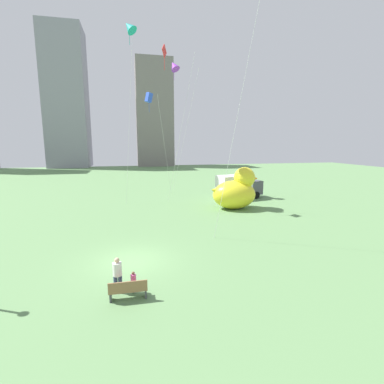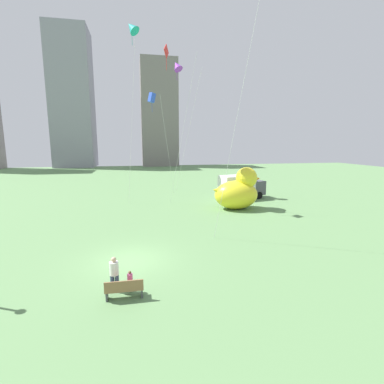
{
  "view_description": "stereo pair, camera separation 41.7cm",
  "coord_description": "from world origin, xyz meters",
  "px_view_note": "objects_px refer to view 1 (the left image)",
  "views": [
    {
      "loc": [
        0.09,
        -15.54,
        6.68
      ],
      "look_at": [
        4.4,
        3.57,
        3.26
      ],
      "focal_mm": 26.21,
      "sensor_mm": 36.0,
      "label": 1
    },
    {
      "loc": [
        0.5,
        -15.63,
        6.68
      ],
      "look_at": [
        4.4,
        3.57,
        3.26
      ],
      "focal_mm": 26.21,
      "sensor_mm": 36.0,
      "label": 2
    }
  ],
  "objects_px": {
    "park_bench": "(128,290)",
    "kite_teal": "(129,27)",
    "kite_purple": "(174,66)",
    "kite_blue": "(149,98)",
    "giant_inflatable_duck": "(236,191)",
    "person_child": "(133,281)",
    "kite_red": "(166,61)",
    "person_adult": "(117,273)",
    "box_truck": "(238,187)"
  },
  "relations": [
    {
      "from": "park_bench",
      "to": "kite_purple",
      "type": "relative_size",
      "value": 0.1
    },
    {
      "from": "person_adult",
      "to": "box_truck",
      "type": "bearing_deg",
      "value": 55.0
    },
    {
      "from": "kite_red",
      "to": "kite_teal",
      "type": "bearing_deg",
      "value": 138.3
    },
    {
      "from": "box_truck",
      "to": "kite_blue",
      "type": "xyz_separation_m",
      "value": [
        -10.22,
        3.82,
        10.6
      ]
    },
    {
      "from": "person_adult",
      "to": "giant_inflatable_duck",
      "type": "height_order",
      "value": "giant_inflatable_duck"
    },
    {
      "from": "person_adult",
      "to": "kite_teal",
      "type": "bearing_deg",
      "value": 86.28
    },
    {
      "from": "park_bench",
      "to": "person_adult",
      "type": "bearing_deg",
      "value": 120.54
    },
    {
      "from": "kite_teal",
      "to": "kite_purple",
      "type": "bearing_deg",
      "value": 42.54
    },
    {
      "from": "kite_blue",
      "to": "kite_teal",
      "type": "relative_size",
      "value": 0.67
    },
    {
      "from": "giant_inflatable_duck",
      "to": "kite_red",
      "type": "bearing_deg",
      "value": 167.02
    },
    {
      "from": "kite_blue",
      "to": "kite_purple",
      "type": "height_order",
      "value": "kite_purple"
    },
    {
      "from": "box_truck",
      "to": "kite_purple",
      "type": "relative_size",
      "value": 0.35
    },
    {
      "from": "park_bench",
      "to": "kite_red",
      "type": "bearing_deg",
      "value": 76.31
    },
    {
      "from": "kite_teal",
      "to": "person_child",
      "type": "bearing_deg",
      "value": -91.62
    },
    {
      "from": "park_bench",
      "to": "kite_teal",
      "type": "distance_m",
      "value": 26.48
    },
    {
      "from": "park_bench",
      "to": "kite_teal",
      "type": "height_order",
      "value": "kite_teal"
    },
    {
      "from": "giant_inflatable_duck",
      "to": "kite_purple",
      "type": "distance_m",
      "value": 17.67
    },
    {
      "from": "giant_inflatable_duck",
      "to": "kite_teal",
      "type": "bearing_deg",
      "value": 155.94
    },
    {
      "from": "park_bench",
      "to": "kite_red",
      "type": "distance_m",
      "value": 22.14
    },
    {
      "from": "giant_inflatable_duck",
      "to": "box_truck",
      "type": "relative_size",
      "value": 0.89
    },
    {
      "from": "giant_inflatable_duck",
      "to": "kite_red",
      "type": "xyz_separation_m",
      "value": [
        -6.8,
        1.57,
        12.54
      ]
    },
    {
      "from": "park_bench",
      "to": "box_truck",
      "type": "relative_size",
      "value": 0.28
    },
    {
      "from": "person_child",
      "to": "kite_teal",
      "type": "xyz_separation_m",
      "value": [
        0.54,
        19.13,
        17.6
      ]
    },
    {
      "from": "giant_inflatable_duck",
      "to": "kite_blue",
      "type": "relative_size",
      "value": 0.41
    },
    {
      "from": "person_child",
      "to": "kite_blue",
      "type": "height_order",
      "value": "kite_blue"
    },
    {
      "from": "park_bench",
      "to": "kite_teal",
      "type": "bearing_deg",
      "value": 87.73
    },
    {
      "from": "kite_red",
      "to": "kite_purple",
      "type": "height_order",
      "value": "kite_purple"
    },
    {
      "from": "person_adult",
      "to": "person_child",
      "type": "distance_m",
      "value": 0.8
    },
    {
      "from": "box_truck",
      "to": "kite_red",
      "type": "distance_m",
      "value": 16.16
    },
    {
      "from": "person_child",
      "to": "kite_purple",
      "type": "bearing_deg",
      "value": 76.28
    },
    {
      "from": "park_bench",
      "to": "person_child",
      "type": "bearing_deg",
      "value": 67.35
    },
    {
      "from": "person_adult",
      "to": "kite_teal",
      "type": "relative_size",
      "value": 0.09
    },
    {
      "from": "park_bench",
      "to": "person_child",
      "type": "xyz_separation_m",
      "value": [
        0.24,
        0.57,
        0.08
      ]
    },
    {
      "from": "park_bench",
      "to": "giant_inflatable_duck",
      "type": "relative_size",
      "value": 0.32
    },
    {
      "from": "park_bench",
      "to": "giant_inflatable_duck",
      "type": "distance_m",
      "value": 18.74
    },
    {
      "from": "park_bench",
      "to": "kite_teal",
      "type": "relative_size",
      "value": 0.09
    },
    {
      "from": "kite_purple",
      "to": "giant_inflatable_duck",
      "type": "bearing_deg",
      "value": -63.02
    },
    {
      "from": "kite_blue",
      "to": "kite_teal",
      "type": "bearing_deg",
      "value": -116.48
    },
    {
      "from": "person_adult",
      "to": "box_truck",
      "type": "xyz_separation_m",
      "value": [
        13.6,
        19.43,
        0.53
      ]
    },
    {
      "from": "kite_red",
      "to": "kite_purple",
      "type": "distance_m",
      "value": 8.24
    },
    {
      "from": "box_truck",
      "to": "person_adult",
      "type": "bearing_deg",
      "value": -125.0
    },
    {
      "from": "kite_red",
      "to": "kite_teal",
      "type": "distance_m",
      "value": 5.82
    },
    {
      "from": "person_child",
      "to": "giant_inflatable_duck",
      "type": "xyz_separation_m",
      "value": [
        10.64,
        14.62,
        1.27
      ]
    },
    {
      "from": "kite_purple",
      "to": "kite_red",
      "type": "bearing_deg",
      "value": -104.46
    },
    {
      "from": "park_bench",
      "to": "kite_purple",
      "type": "xyz_separation_m",
      "value": [
        6.1,
        24.58,
        15.53
      ]
    },
    {
      "from": "box_truck",
      "to": "giant_inflatable_duck",
      "type": "bearing_deg",
      "value": -114.47
    },
    {
      "from": "kite_purple",
      "to": "kite_teal",
      "type": "height_order",
      "value": "kite_teal"
    },
    {
      "from": "park_bench",
      "to": "kite_blue",
      "type": "xyz_separation_m",
      "value": [
        2.93,
        24.01,
        11.56
      ]
    },
    {
      "from": "giant_inflatable_duck",
      "to": "person_adult",
      "type": "bearing_deg",
      "value": -128.13
    },
    {
      "from": "box_truck",
      "to": "kite_teal",
      "type": "bearing_deg",
      "value": -177.75
    }
  ]
}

